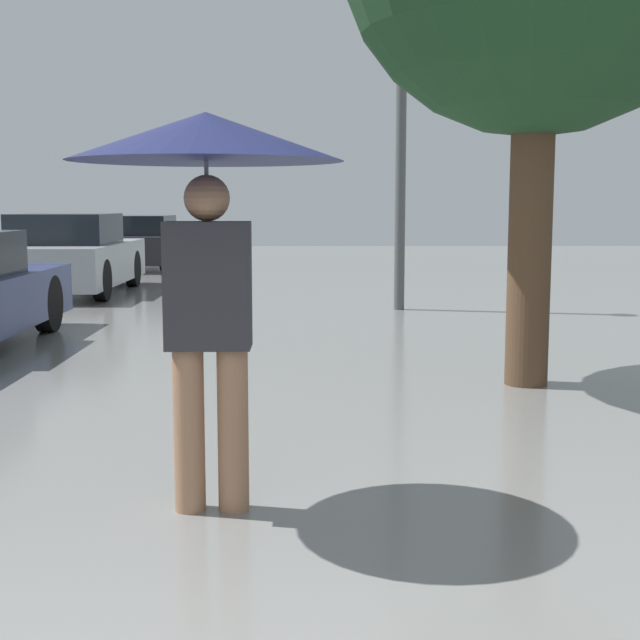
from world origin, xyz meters
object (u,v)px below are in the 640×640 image
(pedestrian, at_px, (206,179))
(parked_car_farthest, at_px, (140,243))
(parked_car_third, at_px, (70,256))
(street_lamp, at_px, (401,98))

(pedestrian, xyz_separation_m, parked_car_farthest, (-3.33, 16.38, -1.00))
(pedestrian, relative_size, parked_car_third, 0.47)
(pedestrian, bearing_deg, parked_car_farthest, 101.49)
(parked_car_farthest, bearing_deg, street_lamp, -58.39)
(parked_car_third, height_order, parked_car_farthest, parked_car_third)
(parked_car_third, xyz_separation_m, parked_car_farthest, (0.05, 5.93, -0.04))
(pedestrian, height_order, street_lamp, street_lamp)
(parked_car_farthest, bearing_deg, pedestrian, -78.51)
(parked_car_third, xyz_separation_m, street_lamp, (5.13, -2.33, 2.26))
(parked_car_third, height_order, street_lamp, street_lamp)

